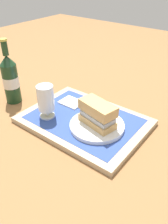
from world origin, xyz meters
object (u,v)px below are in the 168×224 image
(beer_glass, at_px, (46,100))
(beer_bottle, at_px, (10,79))
(plate, at_px, (97,126))
(sandwich, at_px, (97,113))

(beer_glass, relative_size, beer_bottle, 0.47)
(plate, relative_size, beer_bottle, 0.71)
(sandwich, height_order, beer_bottle, beer_bottle)
(plate, relative_size, beer_glass, 1.52)
(sandwich, bearing_deg, plate, -180.00)
(beer_bottle, bearing_deg, sandwich, -174.35)
(sandwich, xyz_separation_m, beer_glass, (0.18, 0.06, 0.01))
(plate, relative_size, sandwich, 1.35)
(plate, bearing_deg, beer_bottle, 5.51)
(sandwich, distance_m, beer_glass, 0.19)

